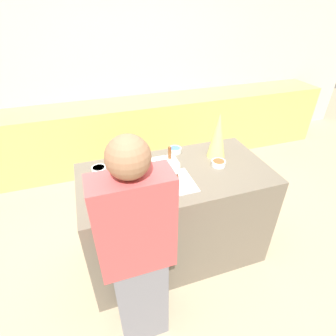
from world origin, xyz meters
The scene contains 13 objects.
ground_plane centered at (0.00, 0.00, 0.00)m, with size 12.00×12.00×0.00m, color tan.
wall_back centered at (0.00, 2.15, 1.30)m, with size 8.00×0.05×2.60m.
back_cabinet_block centered at (0.00, 1.83, 0.45)m, with size 6.00×0.60×0.90m.
kitchen_island centered at (0.00, 0.00, 0.46)m, with size 1.55×0.80×0.93m.
baking_tray centered at (-0.13, -0.13, 0.93)m, with size 0.44×0.32×0.01m.
gingerbread_house centered at (-0.13, -0.13, 1.05)m, with size 0.18×0.15×0.30m.
decorative_tree centered at (0.43, 0.14, 1.13)m, with size 0.16×0.16×0.40m.
candy_bowl_near_tray_left centered at (-0.58, 0.21, 0.95)m, with size 0.12×0.12×0.04m.
candy_bowl_near_tray_right centered at (-0.43, 0.12, 0.95)m, with size 0.13×0.13×0.04m.
candy_bowl_behind_tray centered at (0.11, 0.32, 0.95)m, with size 0.12×0.12×0.04m.
candy_bowl_far_right centered at (0.37, -0.01, 0.95)m, with size 0.12×0.12×0.04m.
candy_bowl_front_corner centered at (-0.28, 0.20, 0.95)m, with size 0.14×0.14×0.04m.
person centered at (-0.46, -0.61, 0.84)m, with size 0.43×0.53×1.62m.
Camera 1 is at (-0.61, -1.63, 2.12)m, focal length 28.00 mm.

